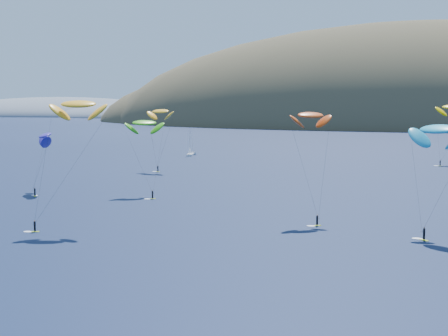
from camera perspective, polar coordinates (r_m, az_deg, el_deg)
name	(u,v)px	position (r m, az deg, el deg)	size (l,w,h in m)	color
island	(436,136)	(601.40, 18.83, 2.76)	(730.00, 300.00, 210.00)	#3D3526
headland	(76,118)	(918.76, -13.34, 4.49)	(460.00, 250.00, 60.00)	slate
sailboat	(190,153)	(252.39, -3.09, 1.34)	(9.56, 8.30, 11.49)	white
kitesurfer_1	(160,111)	(199.92, -5.83, 5.17)	(9.80, 7.64, 21.48)	#C8E018
kitesurfer_2	(78,104)	(113.76, -13.18, 5.70)	(10.70, 11.70, 24.49)	#C8E018
kitesurfer_3	(144,123)	(151.68, -7.29, 4.11)	(11.24, 13.08, 19.55)	#C8E018
kitesurfer_5	(438,129)	(109.73, 18.97, 3.37)	(11.48, 11.87, 20.73)	#C8E018
kitesurfer_9	(311,115)	(118.65, 7.92, 4.79)	(8.66, 11.24, 21.96)	#C8E018
kitesurfer_10	(45,136)	(159.68, -16.05, 2.87)	(9.51, 14.46, 16.55)	#C8E018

